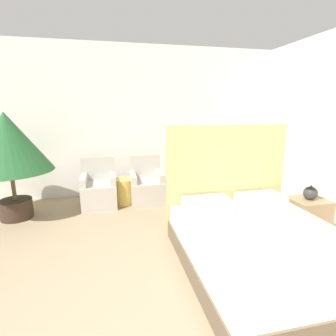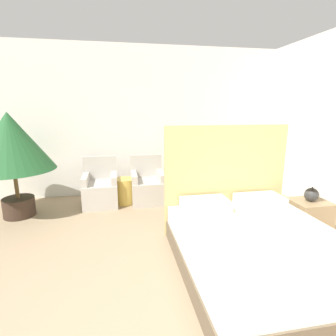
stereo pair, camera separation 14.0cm
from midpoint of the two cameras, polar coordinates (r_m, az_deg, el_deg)
wall_back at (r=5.32m, az=-7.20°, el=9.90°), size 10.00×0.06×2.90m
bed at (r=3.18m, az=17.86°, el=-14.80°), size 1.72×2.00×1.51m
armchair_near_window_left at (r=4.89m, az=-15.57°, el=-4.87°), size 0.61×0.64×0.85m
armchair_near_window_right at (r=4.91m, az=-5.51°, el=-4.35°), size 0.60×0.63×0.85m
potted_palm at (r=4.68m, az=-32.27°, el=4.16°), size 1.26×1.26×1.67m
nightstand at (r=4.29m, az=27.20°, el=-8.97°), size 0.49×0.44×0.46m
table_lamp at (r=4.13m, az=28.01°, el=-2.44°), size 0.31×0.31×0.44m
side_table at (r=4.89m, az=-10.50°, el=-5.04°), size 0.37×0.37×0.47m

